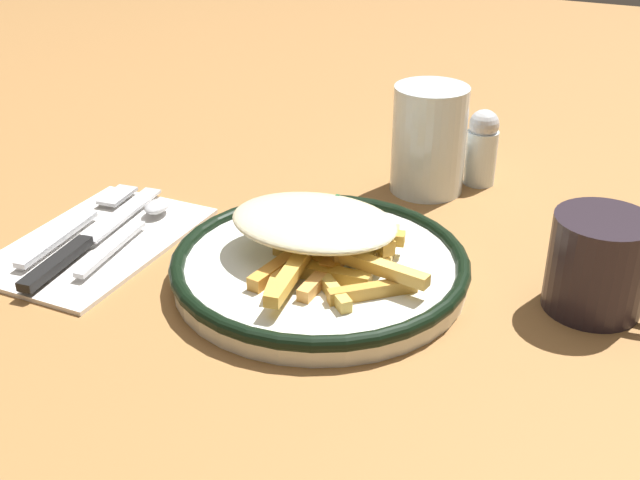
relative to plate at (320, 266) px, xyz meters
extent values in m
plane|color=olive|center=(0.00, 0.00, -0.01)|extent=(2.60, 2.60, 0.00)
cylinder|color=white|center=(0.00, 0.00, 0.00)|extent=(0.25, 0.25, 0.02)
torus|color=black|center=(0.00, 0.00, 0.01)|extent=(0.25, 0.25, 0.01)
cube|color=gold|center=(0.02, -0.03, 0.01)|extent=(0.07, 0.02, 0.01)
cube|color=#EEBC56|center=(0.06, -0.01, 0.02)|extent=(0.08, 0.02, 0.01)
cube|color=gold|center=(-0.01, -0.01, 0.01)|extent=(0.06, 0.01, 0.01)
cube|color=gold|center=(-0.02, -0.03, 0.01)|extent=(0.02, 0.08, 0.01)
cube|color=gold|center=(0.00, -0.06, 0.02)|extent=(0.02, 0.08, 0.01)
cube|color=#EAC562|center=(0.01, 0.01, 0.01)|extent=(0.07, 0.02, 0.01)
cube|color=#E7BB64|center=(0.05, 0.04, 0.01)|extent=(0.03, 0.07, 0.01)
cube|color=gold|center=(-0.01, 0.01, 0.02)|extent=(0.07, 0.06, 0.01)
cube|color=gold|center=(-0.02, 0.05, 0.02)|extent=(0.07, 0.02, 0.01)
cube|color=gold|center=(0.01, 0.02, 0.01)|extent=(0.02, 0.09, 0.01)
cube|color=gold|center=(-0.01, -0.05, 0.01)|extent=(0.03, 0.06, 0.01)
cube|color=gold|center=(0.02, 0.04, 0.03)|extent=(0.08, 0.07, 0.01)
cube|color=#E3B850|center=(0.02, -0.04, 0.01)|extent=(0.07, 0.06, 0.01)
cube|color=gold|center=(0.03, 0.03, 0.02)|extent=(0.07, 0.03, 0.01)
cube|color=gold|center=(0.06, -0.03, 0.01)|extent=(0.06, 0.06, 0.01)
cube|color=gold|center=(-0.02, 0.00, 0.01)|extent=(0.08, 0.05, 0.01)
cube|color=#E7A14F|center=(0.02, -0.02, 0.01)|extent=(0.01, 0.08, 0.01)
ellipsoid|color=beige|center=(-0.01, 0.01, 0.04)|extent=(0.15, 0.11, 0.02)
cube|color=#3A6034|center=(0.01, -0.01, 0.04)|extent=(0.00, 0.00, 0.00)
cube|color=#32681B|center=(0.01, -0.01, 0.04)|extent=(0.00, 0.00, 0.00)
cube|color=#287335|center=(0.00, 0.00, 0.04)|extent=(0.00, 0.00, 0.00)
cube|color=#2D6B26|center=(-0.04, -0.02, 0.04)|extent=(0.00, 0.00, 0.00)
cube|color=#22592F|center=(-0.01, 0.06, 0.04)|extent=(0.00, 0.00, 0.00)
cube|color=#325E20|center=(0.00, 0.03, 0.04)|extent=(0.00, 0.00, 0.00)
cube|color=silver|center=(-0.21, -0.03, -0.01)|extent=(0.13, 0.21, 0.01)
cube|color=silver|center=(-0.24, -0.05, 0.00)|extent=(0.02, 0.11, 0.01)
cube|color=silver|center=(-0.25, 0.05, 0.00)|extent=(0.03, 0.05, 0.00)
cube|color=black|center=(-0.21, -0.09, 0.00)|extent=(0.02, 0.09, 0.01)
cube|color=silver|center=(-0.22, 0.02, 0.00)|extent=(0.03, 0.12, 0.00)
cube|color=silver|center=(-0.18, -0.05, 0.00)|extent=(0.02, 0.10, 0.00)
ellipsoid|color=silver|center=(-0.19, 0.04, 0.00)|extent=(0.03, 0.03, 0.01)
cylinder|color=silver|center=(0.02, 0.22, 0.04)|extent=(0.08, 0.08, 0.11)
cylinder|color=#282028|center=(0.21, 0.05, 0.03)|extent=(0.08, 0.08, 0.08)
cylinder|color=silver|center=(0.07, 0.26, 0.02)|extent=(0.03, 0.03, 0.06)
sphere|color=#B7BABF|center=(0.07, 0.26, 0.05)|extent=(0.03, 0.03, 0.03)
camera|label=1|loc=(0.25, -0.52, 0.33)|focal=44.40mm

